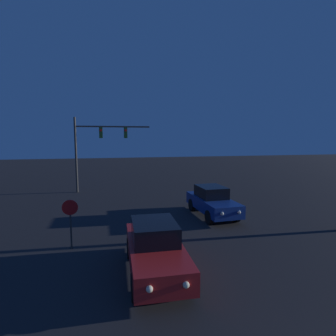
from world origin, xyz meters
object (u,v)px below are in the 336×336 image
object	(u,v)px
traffic_signal_mast	(96,142)
car_far	(212,201)
car_near	(155,248)
stop_sign	(70,215)

from	to	relation	value
traffic_signal_mast	car_far	bearing A→B (deg)	-51.88
car_near	car_far	world-z (taller)	same
traffic_signal_mast	stop_sign	xyz separation A→B (m)	(-0.54, -11.80, -2.80)
traffic_signal_mast	stop_sign	distance (m)	12.14
car_near	car_far	size ratio (longest dim) A/B	1.00
car_far	stop_sign	xyz separation A→B (m)	(-7.39, -3.07, 0.54)
car_near	stop_sign	bearing A→B (deg)	-39.79
traffic_signal_mast	stop_sign	bearing A→B (deg)	-92.61
car_near	traffic_signal_mast	world-z (taller)	traffic_signal_mast
car_far	stop_sign	distance (m)	8.02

